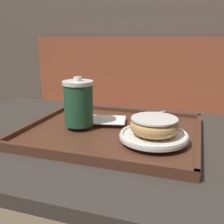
% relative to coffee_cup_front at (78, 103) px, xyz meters
% --- Properties ---
extents(wall_behind, '(8.00, 0.05, 2.40)m').
position_rel_coffee_cup_front_xyz_m(wall_behind, '(0.09, 1.10, 0.38)').
color(wall_behind, brown).
rests_on(wall_behind, ground_plane).
extents(booth_bench, '(1.42, 0.44, 1.00)m').
position_rel_coffee_cup_front_xyz_m(booth_bench, '(-0.05, 0.87, -0.50)').
color(booth_bench, brown).
rests_on(booth_bench, ground_plane).
extents(cafe_table, '(1.10, 0.64, 0.73)m').
position_rel_coffee_cup_front_xyz_m(cafe_table, '(0.09, 0.00, -0.23)').
color(cafe_table, '#38332D').
rests_on(cafe_table, ground_plane).
extents(serving_tray, '(0.47, 0.40, 0.02)m').
position_rel_coffee_cup_front_xyz_m(serving_tray, '(0.09, 0.02, -0.08)').
color(serving_tray, '#512D1E').
rests_on(serving_tray, cafe_table).
extents(napkin_paper, '(0.12, 0.11, 0.00)m').
position_rel_coffee_cup_front_xyz_m(napkin_paper, '(0.06, 0.06, -0.06)').
color(napkin_paper, white).
rests_on(napkin_paper, serving_tray).
extents(coffee_cup_front, '(0.08, 0.08, 0.13)m').
position_rel_coffee_cup_front_xyz_m(coffee_cup_front, '(0.00, 0.00, 0.00)').
color(coffee_cup_front, '#235638').
rests_on(coffee_cup_front, serving_tray).
extents(plate_with_chocolate_donut, '(0.17, 0.17, 0.01)m').
position_rel_coffee_cup_front_xyz_m(plate_with_chocolate_donut, '(0.22, -0.04, -0.06)').
color(plate_with_chocolate_donut, white).
rests_on(plate_with_chocolate_donut, serving_tray).
extents(donut_chocolate_glazed, '(0.12, 0.12, 0.04)m').
position_rel_coffee_cup_front_xyz_m(donut_chocolate_glazed, '(0.22, -0.04, -0.03)').
color(donut_chocolate_glazed, tan).
rests_on(donut_chocolate_glazed, plate_with_chocolate_donut).
extents(spoon, '(0.09, 0.14, 0.01)m').
position_rel_coffee_cup_front_xyz_m(spoon, '(0.15, 0.11, -0.06)').
color(spoon, silver).
rests_on(spoon, serving_tray).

